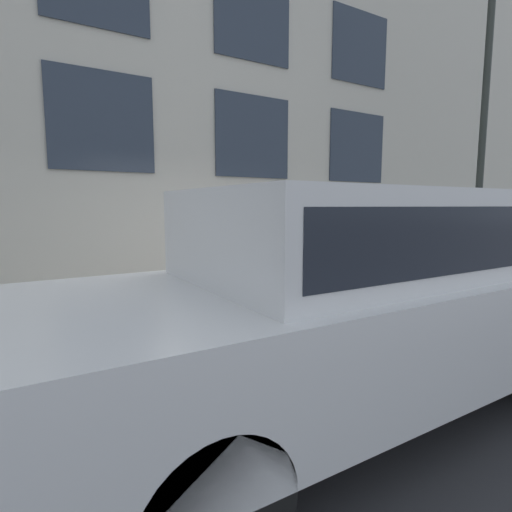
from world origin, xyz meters
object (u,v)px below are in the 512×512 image
object	(u,v)px
parked_car_white_near	(355,292)
street_lamp	(487,68)
fire_hydrant	(288,296)
person	(225,266)

from	to	relation	value
parked_car_white_near	street_lamp	world-z (taller)	street_lamp
fire_hydrant	parked_car_white_near	bearing A→B (deg)	161.77
fire_hydrant	street_lamp	xyz separation A→B (m)	(0.27, -4.43, 3.49)
person	parked_car_white_near	world-z (taller)	parked_car_white_near
fire_hydrant	parked_car_white_near	world-z (taller)	parked_car_white_near
parked_car_white_near	street_lamp	bearing A→B (deg)	-68.75
person	street_lamp	size ratio (longest dim) A/B	0.20
street_lamp	parked_car_white_near	bearing A→B (deg)	111.25
fire_hydrant	parked_car_white_near	distance (m)	1.80
person	street_lamp	world-z (taller)	street_lamp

